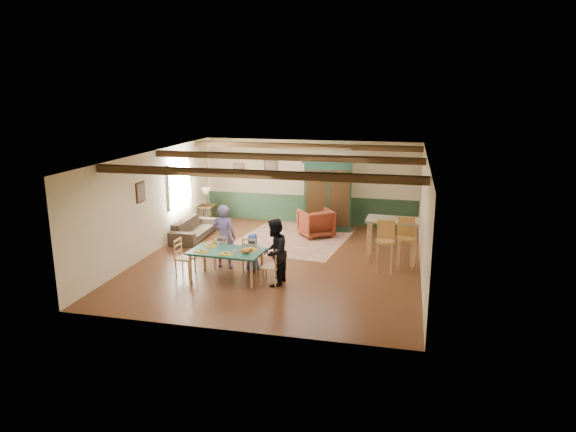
% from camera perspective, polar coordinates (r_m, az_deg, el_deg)
% --- Properties ---
extents(floor, '(8.00, 8.00, 0.00)m').
position_cam_1_polar(floor, '(13.20, -0.89, -4.98)').
color(floor, '#492514').
rests_on(floor, ground).
extents(wall_back, '(7.00, 0.02, 2.70)m').
position_cam_1_polar(wall_back, '(16.65, 2.43, 3.80)').
color(wall_back, beige).
rests_on(wall_back, floor).
extents(wall_left, '(0.02, 8.00, 2.70)m').
position_cam_1_polar(wall_left, '(14.07, -14.88, 1.45)').
color(wall_left, beige).
rests_on(wall_left, floor).
extents(wall_right, '(0.02, 8.00, 2.70)m').
position_cam_1_polar(wall_right, '(12.47, 14.90, -0.13)').
color(wall_right, beige).
rests_on(wall_right, floor).
extents(ceiling, '(7.00, 8.00, 0.02)m').
position_cam_1_polar(ceiling, '(12.58, -0.93, 6.73)').
color(ceiling, white).
rests_on(ceiling, wall_back).
extents(wainscot_back, '(6.95, 0.03, 0.90)m').
position_cam_1_polar(wainscot_back, '(16.81, 2.39, 0.77)').
color(wainscot_back, '#223F29').
rests_on(wainscot_back, floor).
extents(ceiling_beam_front, '(6.95, 0.16, 0.16)m').
position_cam_1_polar(ceiling_beam_front, '(10.40, -4.01, 4.67)').
color(ceiling_beam_front, black).
rests_on(ceiling_beam_front, ceiling).
extents(ceiling_beam_mid, '(6.95, 0.16, 0.16)m').
position_cam_1_polar(ceiling_beam_mid, '(12.98, -0.50, 6.55)').
color(ceiling_beam_mid, black).
rests_on(ceiling_beam_mid, ceiling).
extents(ceiling_beam_back, '(6.95, 0.16, 0.16)m').
position_cam_1_polar(ceiling_beam_back, '(15.50, 1.78, 7.76)').
color(ceiling_beam_back, black).
rests_on(ceiling_beam_back, ceiling).
extents(window_left, '(0.06, 1.60, 1.30)m').
position_cam_1_polar(window_left, '(15.51, -11.92, 3.51)').
color(window_left, white).
rests_on(window_left, wall_left).
extents(picture_left_wall, '(0.04, 0.42, 0.52)m').
position_cam_1_polar(picture_left_wall, '(13.46, -16.06, 2.56)').
color(picture_left_wall, gray).
rests_on(picture_left_wall, wall_left).
extents(picture_back_a, '(0.45, 0.04, 0.55)m').
position_cam_1_polar(picture_back_a, '(16.84, -1.94, 5.47)').
color(picture_back_a, gray).
rests_on(picture_back_a, wall_back).
extents(picture_back_b, '(0.38, 0.04, 0.48)m').
position_cam_1_polar(picture_back_b, '(17.17, -5.50, 5.08)').
color(picture_back_b, gray).
rests_on(picture_back_b, wall_back).
extents(dining_table, '(1.71, 1.01, 0.69)m').
position_cam_1_polar(dining_table, '(11.92, -6.80, -5.44)').
color(dining_table, '#1A5343').
rests_on(dining_table, floor).
extents(dining_chair_far_left, '(0.41, 0.43, 0.87)m').
position_cam_1_polar(dining_chair_far_left, '(12.60, -7.19, -3.92)').
color(dining_chair_far_left, tan).
rests_on(dining_chair_far_left, floor).
extents(dining_chair_far_right, '(0.41, 0.43, 0.87)m').
position_cam_1_polar(dining_chair_far_right, '(12.34, -4.03, -4.24)').
color(dining_chair_far_right, tan).
rests_on(dining_chair_far_right, floor).
extents(dining_chair_end_left, '(0.43, 0.41, 0.87)m').
position_cam_1_polar(dining_chair_end_left, '(12.32, -11.37, -4.51)').
color(dining_chair_end_left, tan).
rests_on(dining_chair_end_left, floor).
extents(dining_chair_end_right, '(0.43, 0.41, 0.87)m').
position_cam_1_polar(dining_chair_end_right, '(11.53, -1.94, -5.53)').
color(dining_chair_end_right, tan).
rests_on(dining_chair_end_right, floor).
extents(person_man, '(0.60, 0.41, 1.59)m').
position_cam_1_polar(person_man, '(12.56, -7.10, -2.27)').
color(person_man, '#62528D').
rests_on(person_man, floor).
extents(person_woman, '(0.62, 0.77, 1.52)m').
position_cam_1_polar(person_woman, '(11.40, -1.51, -4.05)').
color(person_woman, black).
rests_on(person_woman, floor).
extents(person_child, '(0.47, 0.32, 0.93)m').
position_cam_1_polar(person_child, '(12.40, -3.92, -4.02)').
color(person_child, '#2952A5').
rests_on(person_child, floor).
extents(cat, '(0.34, 0.15, 0.17)m').
position_cam_1_polar(cat, '(11.52, -4.72, -3.83)').
color(cat, orange).
rests_on(cat, dining_table).
extents(place_setting_near_left, '(0.38, 0.30, 0.11)m').
position_cam_1_polar(place_setting_near_left, '(11.79, -9.57, -3.69)').
color(place_setting_near_left, gold).
rests_on(place_setting_near_left, dining_table).
extents(place_setting_near_center, '(0.38, 0.30, 0.11)m').
position_cam_1_polar(place_setting_near_center, '(11.55, -6.88, -3.97)').
color(place_setting_near_center, gold).
rests_on(place_setting_near_center, dining_table).
extents(place_setting_far_left, '(0.38, 0.30, 0.11)m').
position_cam_1_polar(place_setting_far_left, '(12.19, -8.63, -3.07)').
color(place_setting_far_left, gold).
rests_on(place_setting_far_left, dining_table).
extents(place_setting_far_right, '(0.38, 0.30, 0.11)m').
position_cam_1_polar(place_setting_far_right, '(11.81, -4.16, -3.50)').
color(place_setting_far_right, gold).
rests_on(place_setting_far_right, dining_table).
extents(area_rug, '(3.41, 3.89, 0.01)m').
position_cam_1_polar(area_rug, '(15.07, 0.64, -2.53)').
color(area_rug, '#C5B28E').
rests_on(area_rug, floor).
extents(armoire, '(1.64, 0.82, 2.23)m').
position_cam_1_polar(armoire, '(15.79, 4.45, 2.34)').
color(armoire, '#143426').
rests_on(armoire, floor).
extents(armchair, '(1.24, 1.25, 0.82)m').
position_cam_1_polar(armchair, '(15.25, 3.13, -0.76)').
color(armchair, '#4E190F').
rests_on(armchair, floor).
extents(sofa, '(0.80, 1.97, 0.57)m').
position_cam_1_polar(sofa, '(15.34, -10.45, -1.38)').
color(sofa, '#352B21').
rests_on(sofa, floor).
extents(end_table, '(0.52, 0.52, 0.63)m').
position_cam_1_polar(end_table, '(16.80, -8.98, 0.12)').
color(end_table, black).
rests_on(end_table, floor).
extents(table_lamp, '(0.34, 0.34, 0.57)m').
position_cam_1_polar(table_lamp, '(16.67, -9.06, 2.13)').
color(table_lamp, beige).
rests_on(table_lamp, end_table).
extents(counter_table, '(1.35, 0.82, 1.10)m').
position_cam_1_polar(counter_table, '(13.31, 11.47, -2.62)').
color(counter_table, '#B7AE8E').
rests_on(counter_table, floor).
extents(bar_stool_left, '(0.45, 0.50, 1.25)m').
position_cam_1_polar(bar_stool_left, '(12.41, 10.72, -3.45)').
color(bar_stool_left, tan).
rests_on(bar_stool_left, floor).
extents(bar_stool_right, '(0.50, 0.54, 1.25)m').
position_cam_1_polar(bar_stool_right, '(12.77, 12.97, -3.06)').
color(bar_stool_right, tan).
rests_on(bar_stool_right, floor).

